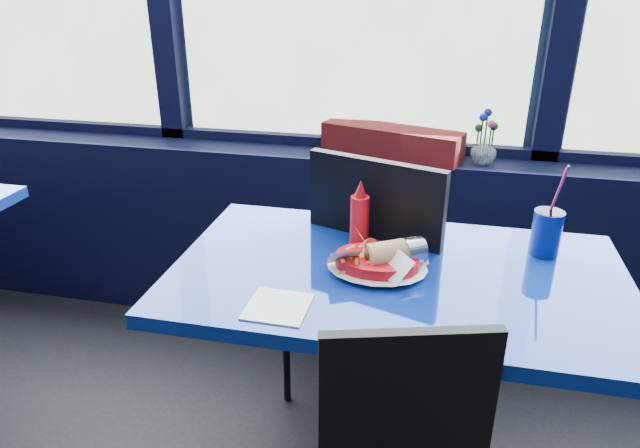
{
  "coord_description": "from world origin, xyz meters",
  "views": [
    {
      "loc": [
        0.38,
        0.65,
        1.49
      ],
      "look_at": [
        0.09,
        1.98,
        0.88
      ],
      "focal_mm": 32.0,
      "sensor_mm": 36.0,
      "label": 1
    }
  ],
  "objects_px": {
    "flower_vase": "(484,147)",
    "food_basket": "(379,260)",
    "soda_cup": "(546,232)",
    "planter_box": "(391,141)",
    "ketchup_bottle": "(360,217)",
    "near_table": "(394,328)",
    "chair_near_back": "(364,269)"
  },
  "relations": [
    {
      "from": "near_table",
      "to": "ketchup_bottle",
      "type": "relative_size",
      "value": 5.95
    },
    {
      "from": "chair_near_back",
      "to": "ketchup_bottle",
      "type": "relative_size",
      "value": 4.91
    },
    {
      "from": "food_basket",
      "to": "ketchup_bottle",
      "type": "relative_size",
      "value": 1.27
    },
    {
      "from": "flower_vase",
      "to": "soda_cup",
      "type": "bearing_deg",
      "value": -77.2
    },
    {
      "from": "flower_vase",
      "to": "ketchup_bottle",
      "type": "relative_size",
      "value": 1.03
    },
    {
      "from": "near_table",
      "to": "planter_box",
      "type": "relative_size",
      "value": 2.13
    },
    {
      "from": "planter_box",
      "to": "flower_vase",
      "type": "relative_size",
      "value": 2.7
    },
    {
      "from": "chair_near_back",
      "to": "planter_box",
      "type": "bearing_deg",
      "value": -73.79
    },
    {
      "from": "chair_near_back",
      "to": "ketchup_bottle",
      "type": "height_order",
      "value": "chair_near_back"
    },
    {
      "from": "planter_box",
      "to": "flower_vase",
      "type": "distance_m",
      "value": 0.36
    },
    {
      "from": "near_table",
      "to": "soda_cup",
      "type": "relative_size",
      "value": 4.39
    },
    {
      "from": "flower_vase",
      "to": "food_basket",
      "type": "distance_m",
      "value": 0.9
    },
    {
      "from": "flower_vase",
      "to": "soda_cup",
      "type": "relative_size",
      "value": 0.76
    },
    {
      "from": "planter_box",
      "to": "food_basket",
      "type": "relative_size",
      "value": 2.2
    },
    {
      "from": "near_table",
      "to": "food_basket",
      "type": "bearing_deg",
      "value": -169.29
    },
    {
      "from": "near_table",
      "to": "soda_cup",
      "type": "height_order",
      "value": "soda_cup"
    },
    {
      "from": "near_table",
      "to": "flower_vase",
      "type": "relative_size",
      "value": 5.76
    },
    {
      "from": "near_table",
      "to": "soda_cup",
      "type": "bearing_deg",
      "value": 25.58
    },
    {
      "from": "planter_box",
      "to": "ketchup_bottle",
      "type": "distance_m",
      "value": 0.74
    },
    {
      "from": "food_basket",
      "to": "flower_vase",
      "type": "bearing_deg",
      "value": 64.57
    },
    {
      "from": "flower_vase",
      "to": "soda_cup",
      "type": "height_order",
      "value": "soda_cup"
    },
    {
      "from": "chair_near_back",
      "to": "planter_box",
      "type": "height_order",
      "value": "chair_near_back"
    },
    {
      "from": "food_basket",
      "to": "soda_cup",
      "type": "height_order",
      "value": "soda_cup"
    },
    {
      "from": "chair_near_back",
      "to": "flower_vase",
      "type": "height_order",
      "value": "flower_vase"
    },
    {
      "from": "planter_box",
      "to": "ketchup_bottle",
      "type": "relative_size",
      "value": 2.79
    },
    {
      "from": "planter_box",
      "to": "flower_vase",
      "type": "height_order",
      "value": "flower_vase"
    },
    {
      "from": "flower_vase",
      "to": "planter_box",
      "type": "bearing_deg",
      "value": 174.81
    },
    {
      "from": "ketchup_bottle",
      "to": "soda_cup",
      "type": "height_order",
      "value": "soda_cup"
    },
    {
      "from": "ketchup_bottle",
      "to": "food_basket",
      "type": "bearing_deg",
      "value": -61.1
    },
    {
      "from": "planter_box",
      "to": "flower_vase",
      "type": "xyz_separation_m",
      "value": [
        0.36,
        -0.03,
        0.01
      ]
    },
    {
      "from": "chair_near_back",
      "to": "planter_box",
      "type": "xyz_separation_m",
      "value": [
        0.02,
        0.55,
        0.29
      ]
    },
    {
      "from": "near_table",
      "to": "flower_vase",
      "type": "bearing_deg",
      "value": 73.67
    }
  ]
}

